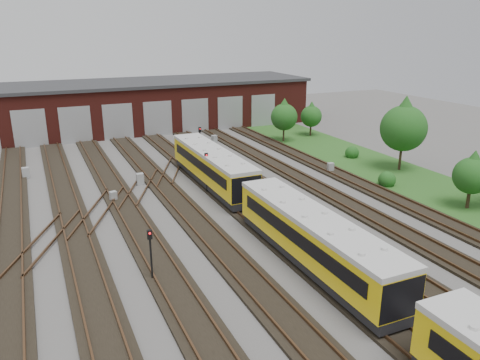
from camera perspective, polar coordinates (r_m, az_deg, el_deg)
name	(u,v)px	position (r m, az deg, el deg)	size (l,w,h in m)	color
ground	(253,248)	(29.81, 1.65, -8.27)	(120.00, 120.00, 0.00)	#494644
track_network	(247,243)	(30.17, 0.87, -7.70)	(30.40, 70.00, 0.33)	black
maintenance_shed	(124,106)	(65.79, -13.93, 8.80)	(51.00, 12.50, 6.35)	#551B15
grass_verge	(384,170)	(47.71, 17.11, 1.20)	(8.00, 55.00, 0.05)	#224E1A
metro_train	(314,239)	(27.06, 8.97, -7.08)	(2.59, 46.16, 2.93)	black
signal_mast_0	(151,248)	(25.81, -10.85, -8.17)	(0.28, 0.26, 3.03)	black
signal_mast_1	(206,168)	(38.59, -4.11, 1.49)	(0.29, 0.27, 3.50)	black
signal_mast_2	(200,138)	(49.59, -4.89, 5.09)	(0.28, 0.26, 3.32)	black
signal_mast_3	(223,179)	(36.51, -2.14, 0.11)	(0.28, 0.26, 3.06)	black
relay_cabinet_0	(113,197)	(38.57, -15.18, -1.96)	(0.51, 0.43, 0.85)	#979A9C
relay_cabinet_1	(26,173)	(47.27, -24.66, 0.79)	(0.62, 0.51, 1.03)	#979A9C
relay_cabinet_2	(140,179)	(42.12, -12.08, 0.11)	(0.62, 0.52, 1.03)	#979A9C
relay_cabinet_3	(214,139)	(56.19, -3.16, 4.97)	(0.60, 0.50, 0.99)	#979A9C
relay_cabinet_4	(331,168)	(45.65, 10.98, 1.51)	(0.55, 0.46, 0.92)	#979A9C
tree_0	(284,114)	(56.76, 5.41, 8.04)	(3.19, 3.19, 5.29)	#352517
tree_1	(311,114)	(60.40, 8.69, 7.99)	(2.67, 2.67, 4.43)	#352517
tree_2	(404,123)	(47.17, 19.37, 6.60)	(4.37, 4.37, 7.24)	#352517
tree_3	(473,171)	(39.14, 26.50, 0.95)	(2.80, 2.80, 4.63)	#352517
bush_0	(387,177)	(42.84, 17.50, 0.30)	(1.52, 1.52, 1.52)	#1C4C15
bush_1	(352,151)	(51.25, 13.52, 3.47)	(1.46, 1.46, 1.46)	#1C4C15
bush_2	(261,119)	(67.31, 2.56, 7.43)	(1.58, 1.58, 1.58)	#1C4C15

